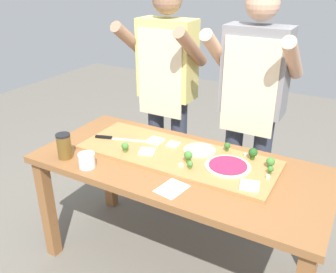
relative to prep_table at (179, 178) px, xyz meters
name	(u,v)px	position (x,y,z in m)	size (l,w,h in m)	color
ground_plane	(177,263)	(0.00, 0.00, -0.65)	(8.00, 8.00, 0.00)	#6B665B
prep_table	(179,178)	(0.00, 0.00, 0.00)	(1.67, 0.76, 0.75)	brown
cutting_board	(177,155)	(-0.05, 0.06, 0.11)	(1.17, 0.44, 0.02)	#B27F47
chefs_knife	(113,138)	(-0.50, 0.04, 0.13)	(0.32, 0.12, 0.02)	#B7BABF
pizza_whole_beet_magenta	(228,166)	(0.27, 0.06, 0.13)	(0.25, 0.25, 0.02)	beige
pizza_whole_white_garlic	(200,150)	(0.06, 0.16, 0.13)	(0.19, 0.19, 0.02)	beige
pizza_slice_center	(155,141)	(-0.24, 0.14, 0.13)	(0.09, 0.09, 0.01)	silver
pizza_slice_near_right	(250,186)	(0.43, -0.07, 0.13)	(0.09, 0.09, 0.01)	silver
pizza_slice_near_left	(147,152)	(-0.21, -0.01, 0.13)	(0.09, 0.09, 0.01)	silver
pizza_slice_far_right	(173,144)	(-0.12, 0.15, 0.13)	(0.07, 0.07, 0.01)	silver
broccoli_floret_center_left	(253,153)	(0.36, 0.21, 0.16)	(0.05, 0.05, 0.07)	#2C5915
broccoli_floret_back_mid	(271,162)	(0.47, 0.17, 0.16)	(0.05, 0.05, 0.06)	#487A23
broccoli_floret_front_left	(125,146)	(-0.32, -0.07, 0.16)	(0.04, 0.04, 0.06)	#487A23
broccoli_floret_back_left	(190,164)	(0.10, -0.06, 0.15)	(0.03, 0.03, 0.05)	#487A23
broccoli_floret_front_right	(271,169)	(0.49, 0.10, 0.15)	(0.03, 0.03, 0.05)	#3F7220
broccoli_floret_front_mid	(188,156)	(0.06, 0.00, 0.16)	(0.05, 0.05, 0.07)	#487A23
broccoli_floret_back_right	(227,146)	(0.20, 0.24, 0.15)	(0.04, 0.04, 0.05)	#366618
cheese_crumble_a	(245,155)	(0.31, 0.24, 0.13)	(0.01, 0.01, 0.01)	silver
cheese_crumble_b	(268,177)	(0.49, 0.05, 0.13)	(0.02, 0.02, 0.02)	silver
cheese_crumble_c	(181,165)	(0.05, -0.06, 0.13)	(0.02, 0.02, 0.02)	silver
flour_cup	(87,161)	(-0.42, -0.29, 0.14)	(0.09, 0.09, 0.08)	white
sauce_jar	(64,146)	(-0.61, -0.27, 0.18)	(0.08, 0.08, 0.15)	brown
recipe_note	(172,189)	(0.09, -0.25, 0.10)	(0.12, 0.16, 0.00)	white
cook_left	(167,84)	(-0.41, 0.59, 0.35)	(0.54, 0.39, 1.67)	#333847
cook_right	(252,98)	(0.22, 0.59, 0.35)	(0.54, 0.39, 1.67)	#333847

